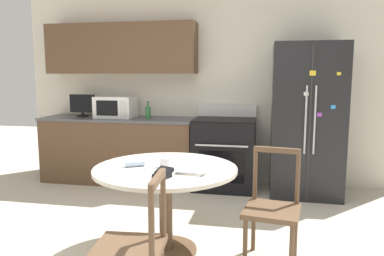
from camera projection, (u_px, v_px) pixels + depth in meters
back_wall at (183, 78)px, 5.21m from camera, size 5.20×0.44×2.60m
kitchen_counter at (120, 149)px, 5.22m from camera, size 2.14×0.64×0.90m
refrigerator at (307, 120)px, 4.60m from camera, size 0.84×0.75×1.86m
oven_range at (224, 153)px, 4.91m from camera, size 0.79×0.68×1.08m
microwave at (116, 107)px, 5.16m from camera, size 0.52×0.39×0.29m
countertop_tv at (82, 105)px, 5.26m from camera, size 0.36×0.16×0.31m
counter_bottle at (148, 112)px, 4.99m from camera, size 0.08×0.08×0.24m
dining_table at (166, 184)px, 3.10m from camera, size 1.19×1.19×0.73m
dining_chair_right at (273, 209)px, 2.95m from camera, size 0.48×0.48×0.90m
dining_chair_near at (133, 249)px, 2.28m from camera, size 0.45×0.45×0.90m
candle_glass at (165, 163)px, 3.08m from camera, size 0.09×0.09×0.08m
folded_napkin at (135, 163)px, 3.10m from camera, size 0.16×0.12×0.05m
wallet at (163, 173)px, 2.78m from camera, size 0.16×0.16×0.07m
mail_stack at (195, 169)px, 2.96m from camera, size 0.29×0.35×0.02m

